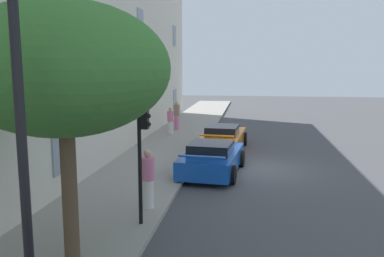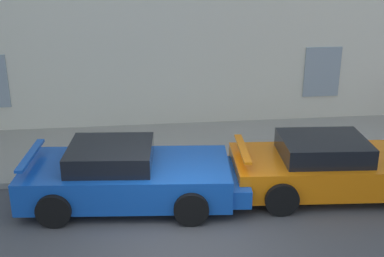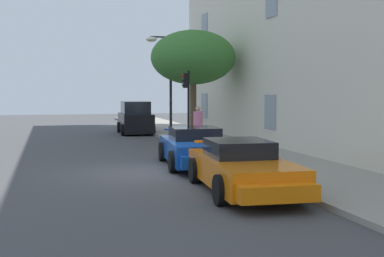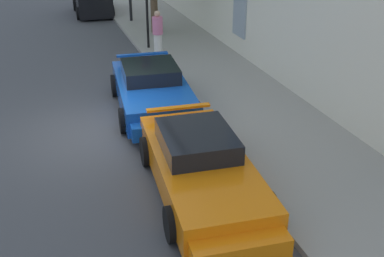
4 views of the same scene
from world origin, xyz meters
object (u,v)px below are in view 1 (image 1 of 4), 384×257
(sportscar_red_lead, at_px, (213,158))
(pedestrian_admiring, at_px, (177,115))
(sportscar_yellow_flank, at_px, (224,138))
(pedestrian_strolling, at_px, (148,179))
(traffic_light, at_px, (142,139))
(pedestrian_bystander, at_px, (170,121))
(street_lamp, at_px, (49,92))
(tree_near_kerb, at_px, (64,70))

(sportscar_red_lead, relative_size, pedestrian_admiring, 2.68)
(sportscar_yellow_flank, height_order, pedestrian_strolling, pedestrian_strolling)
(traffic_light, distance_m, pedestrian_bystander, 14.02)
(traffic_light, distance_m, street_lamp, 5.01)
(sportscar_red_lead, xyz_separation_m, sportscar_yellow_flank, (4.55, -0.11, -0.00))
(sportscar_yellow_flank, distance_m, pedestrian_strolling, 9.46)
(pedestrian_strolling, bearing_deg, street_lamp, -177.77)
(tree_near_kerb, bearing_deg, pedestrian_strolling, -12.36)
(sportscar_red_lead, xyz_separation_m, pedestrian_strolling, (-4.78, 1.42, 0.43))
(pedestrian_bystander, bearing_deg, traffic_light, -171.58)
(street_lamp, height_order, pedestrian_admiring, street_lamp)
(pedestrian_admiring, height_order, pedestrian_strolling, pedestrian_admiring)
(tree_near_kerb, xyz_separation_m, pedestrian_bystander, (16.05, 1.11, -3.19))
(sportscar_yellow_flank, xyz_separation_m, tree_near_kerb, (-12.76, 2.29, 3.56))
(pedestrian_strolling, bearing_deg, tree_near_kerb, 167.64)
(traffic_light, xyz_separation_m, street_lamp, (-4.78, -0.05, 1.49))
(tree_near_kerb, xyz_separation_m, pedestrian_admiring, (17.87, 1.07, -3.08))
(street_lamp, bearing_deg, traffic_light, 0.59)
(sportscar_red_lead, relative_size, tree_near_kerb, 0.90)
(pedestrian_admiring, bearing_deg, sportscar_yellow_flank, -146.72)
(tree_near_kerb, distance_m, traffic_light, 3.01)
(traffic_light, relative_size, street_lamp, 0.61)
(sportscar_yellow_flank, height_order, street_lamp, street_lamp)
(sportscar_yellow_flank, height_order, pedestrian_bystander, pedestrian_bystander)
(tree_near_kerb, relative_size, pedestrian_bystander, 3.34)
(sportscar_red_lead, distance_m, pedestrian_bystander, 8.51)
(pedestrian_strolling, bearing_deg, sportscar_yellow_flank, -9.34)
(sportscar_yellow_flank, bearing_deg, pedestrian_strolling, 170.66)
(traffic_light, relative_size, pedestrian_strolling, 1.91)
(street_lamp, height_order, pedestrian_bystander, street_lamp)
(traffic_light, relative_size, pedestrian_bystander, 2.05)
(sportscar_red_lead, xyz_separation_m, tree_near_kerb, (-8.21, 2.18, 3.55))
(pedestrian_strolling, bearing_deg, sportscar_red_lead, -16.61)
(traffic_light, bearing_deg, sportscar_yellow_flank, -7.33)
(sportscar_yellow_flank, height_order, tree_near_kerb, tree_near_kerb)
(traffic_light, bearing_deg, street_lamp, -179.41)
(street_lamp, distance_m, pedestrian_admiring, 20.69)
(pedestrian_strolling, height_order, pedestrian_bystander, pedestrian_strolling)
(sportscar_yellow_flank, relative_size, pedestrian_strolling, 2.94)
(sportscar_red_lead, distance_m, street_lamp, 11.29)
(sportscar_yellow_flank, bearing_deg, sportscar_red_lead, 178.61)
(street_lamp, xyz_separation_m, pedestrian_bystander, (18.58, 2.09, -2.93))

